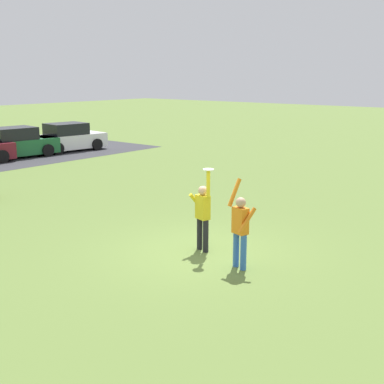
{
  "coord_description": "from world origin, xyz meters",
  "views": [
    {
      "loc": [
        -9.67,
        -7.61,
        4.31
      ],
      "look_at": [
        -0.09,
        0.2,
        1.51
      ],
      "focal_mm": 48.92,
      "sensor_mm": 36.0,
      "label": 1
    }
  ],
  "objects_px": {
    "person_catcher": "(203,212)",
    "frisbee_disc": "(208,169)",
    "parked_car_white": "(68,138)",
    "parked_car_green": "(16,144)",
    "person_defender": "(240,227)"
  },
  "relations": [
    {
      "from": "person_catcher",
      "to": "frisbee_disc",
      "type": "distance_m",
      "value": 1.13
    },
    {
      "from": "person_catcher",
      "to": "parked_car_white",
      "type": "distance_m",
      "value": 18.89
    },
    {
      "from": "frisbee_disc",
      "to": "parked_car_green",
      "type": "distance_m",
      "value": 18.06
    },
    {
      "from": "person_catcher",
      "to": "parked_car_green",
      "type": "height_order",
      "value": "person_catcher"
    },
    {
      "from": "frisbee_disc",
      "to": "parked_car_green",
      "type": "xyz_separation_m",
      "value": [
        5.68,
        17.09,
        -1.37
      ]
    },
    {
      "from": "person_catcher",
      "to": "parked_car_green",
      "type": "xyz_separation_m",
      "value": [
        5.62,
        16.88,
        -0.25
      ]
    },
    {
      "from": "frisbee_disc",
      "to": "person_catcher",
      "type": "bearing_deg",
      "value": 73.14
    },
    {
      "from": "person_defender",
      "to": "parked_car_white",
      "type": "bearing_deg",
      "value": -10.32
    },
    {
      "from": "person_defender",
      "to": "person_catcher",
      "type": "bearing_deg",
      "value": 0.0
    },
    {
      "from": "person_catcher",
      "to": "frisbee_disc",
      "type": "xyz_separation_m",
      "value": [
        -0.07,
        -0.22,
        1.11
      ]
    },
    {
      "from": "person_catcher",
      "to": "parked_car_green",
      "type": "distance_m",
      "value": 17.79
    },
    {
      "from": "person_defender",
      "to": "parked_car_green",
      "type": "relative_size",
      "value": 0.48
    },
    {
      "from": "parked_car_white",
      "to": "person_catcher",
      "type": "bearing_deg",
      "value": -111.63
    },
    {
      "from": "person_defender",
      "to": "frisbee_disc",
      "type": "bearing_deg",
      "value": 0.0
    },
    {
      "from": "person_defender",
      "to": "parked_car_green",
      "type": "xyz_separation_m",
      "value": [
        6.04,
        18.27,
        -0.25
      ]
    }
  ]
}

